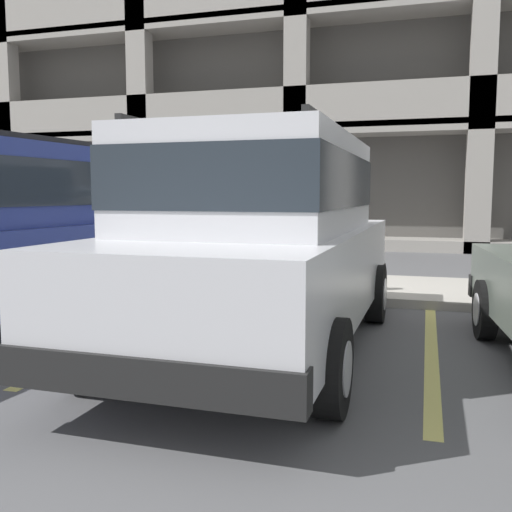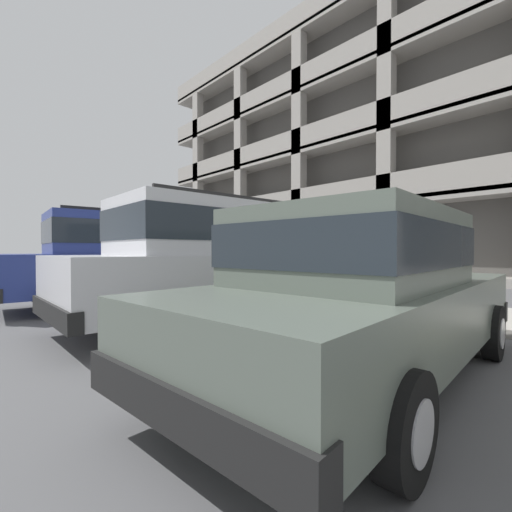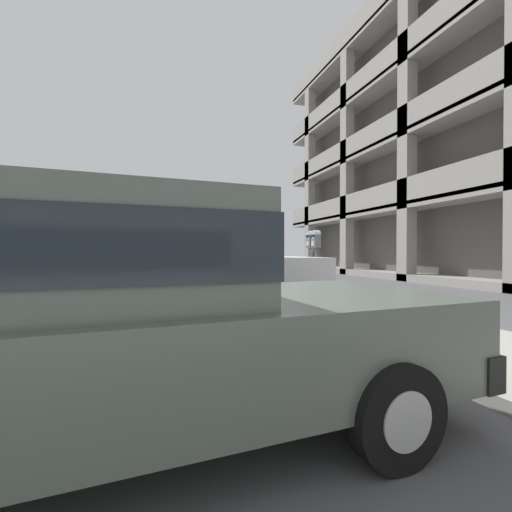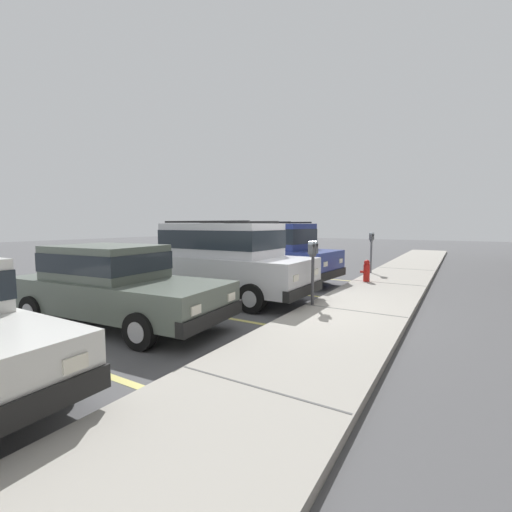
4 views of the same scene
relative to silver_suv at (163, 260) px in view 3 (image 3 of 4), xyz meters
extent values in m
cube|color=#565659|center=(0.03, 2.15, -1.14)|extent=(80.00, 80.00, 0.10)
cube|color=#ADA89E|center=(0.03, 3.45, -1.03)|extent=(40.00, 2.20, 0.12)
cube|color=#606060|center=(-7.97, 3.45, -0.97)|extent=(0.03, 2.16, 0.00)
cube|color=#606060|center=(-3.97, 3.45, -0.97)|extent=(0.03, 2.16, 0.00)
cube|color=#606060|center=(0.03, 3.45, -0.97)|extent=(0.03, 2.16, 0.00)
cube|color=#DBD16B|center=(-4.49, 0.75, -1.08)|extent=(0.12, 4.80, 0.01)
cube|color=#DBD16B|center=(-1.48, 0.75, -1.08)|extent=(0.12, 4.80, 0.01)
cube|color=#DBD16B|center=(1.53, 0.75, -1.08)|extent=(0.12, 4.80, 0.01)
cube|color=silver|center=(0.00, 0.02, -0.36)|extent=(1.89, 4.72, 0.80)
cube|color=silver|center=(0.00, -0.03, 0.46)|extent=(1.65, 2.93, 0.84)
cube|color=#232B33|center=(0.00, -0.03, 0.48)|extent=(1.68, 2.96, 0.46)
cube|color=black|center=(0.03, 2.33, -0.64)|extent=(1.88, 0.18, 0.24)
cube|color=silver|center=(0.60, 2.38, -0.28)|extent=(0.24, 0.03, 0.14)
cube|color=silver|center=(-0.54, 2.39, -0.28)|extent=(0.24, 0.03, 0.14)
cylinder|color=black|center=(0.92, 1.47, -0.76)|extent=(0.21, 0.66, 0.66)
cylinder|color=#B2B2B7|center=(0.92, 1.47, -0.76)|extent=(0.22, 0.37, 0.36)
cylinder|color=black|center=(-0.88, 1.49, -0.76)|extent=(0.21, 0.66, 0.66)
cylinder|color=#B2B2B7|center=(-0.88, 1.49, -0.76)|extent=(0.22, 0.37, 0.36)
cylinder|color=black|center=(0.89, -1.44, -0.76)|extent=(0.21, 0.66, 0.66)
cylinder|color=#B2B2B7|center=(0.89, -1.44, -0.76)|extent=(0.22, 0.37, 0.36)
cylinder|color=black|center=(-0.92, -1.42, -0.76)|extent=(0.21, 0.66, 0.66)
cylinder|color=#B2B2B7|center=(-0.92, -1.42, -0.76)|extent=(0.22, 0.37, 0.36)
cube|color=black|center=(0.69, -0.04, 0.92)|extent=(0.08, 2.62, 0.05)
cube|color=black|center=(-0.69, -0.02, 0.92)|extent=(0.08, 2.62, 0.05)
cube|color=navy|center=(-2.95, -0.26, -0.36)|extent=(2.23, 4.84, 0.80)
cube|color=navy|center=(-2.95, -0.31, 0.46)|extent=(1.86, 3.04, 0.84)
cube|color=#232B33|center=(-2.95, -0.31, 0.48)|extent=(1.88, 3.07, 0.46)
cube|color=black|center=(-2.76, 2.04, -0.64)|extent=(1.88, 0.32, 0.24)
cube|color=black|center=(-3.14, -2.56, -0.64)|extent=(1.88, 0.32, 0.24)
cube|color=silver|center=(-2.18, 2.05, -0.28)|extent=(0.24, 0.05, 0.14)
cube|color=silver|center=(-3.32, 2.14, -0.28)|extent=(0.24, 0.05, 0.14)
cylinder|color=black|center=(-1.93, 1.12, -0.76)|extent=(0.25, 0.67, 0.66)
cylinder|color=#B2B2B7|center=(-1.93, 1.12, -0.76)|extent=(0.25, 0.38, 0.36)
cylinder|color=black|center=(-3.73, 1.27, -0.76)|extent=(0.25, 0.67, 0.66)
cylinder|color=#B2B2B7|center=(-3.73, 1.27, -0.76)|extent=(0.25, 0.38, 0.36)
cylinder|color=black|center=(-2.17, -1.79, -0.76)|extent=(0.25, 0.67, 0.66)
cylinder|color=#B2B2B7|center=(-2.17, -1.79, -0.76)|extent=(0.25, 0.38, 0.36)
cylinder|color=black|center=(-3.97, -1.63, -0.76)|extent=(0.25, 0.67, 0.66)
cylinder|color=#B2B2B7|center=(-3.97, -1.63, -0.76)|extent=(0.25, 0.38, 0.36)
cube|color=black|center=(-2.27, -0.37, 0.92)|extent=(0.27, 2.62, 0.05)
cube|color=black|center=(-3.64, -0.25, 0.92)|extent=(0.27, 2.62, 0.05)
cube|color=#5B665B|center=(2.98, -0.28, -0.49)|extent=(2.06, 4.53, 0.60)
cube|color=#5B665B|center=(3.01, -0.58, 0.13)|extent=(1.66, 2.10, 0.64)
cube|color=#232B33|center=(3.01, -0.58, 0.15)|extent=(1.68, 2.12, 0.35)
cube|color=black|center=(2.80, 1.87, -0.67)|extent=(1.74, 0.30, 0.24)
cube|color=silver|center=(3.33, 1.97, -0.43)|extent=(0.24, 0.05, 0.14)
cube|color=silver|center=(2.27, 1.88, -0.43)|extent=(0.24, 0.05, 0.14)
cylinder|color=black|center=(3.70, 1.15, -0.79)|extent=(0.21, 0.61, 0.60)
cylinder|color=#B2B2B7|center=(3.70, 1.15, -0.79)|extent=(0.21, 0.34, 0.33)
cylinder|color=black|center=(2.04, 1.01, -0.79)|extent=(0.21, 0.61, 0.60)
cylinder|color=#B2B2B7|center=(2.04, 1.01, -0.79)|extent=(0.21, 0.34, 0.33)
cylinder|color=#47474C|center=(-0.05, 2.50, -0.42)|extent=(0.07, 0.07, 1.10)
cube|color=#47474C|center=(-0.05, 2.50, 0.17)|extent=(0.28, 0.06, 0.06)
cube|color=#515459|center=(-0.15, 2.50, 0.31)|extent=(0.15, 0.11, 0.22)
cylinder|color=#8C99A3|center=(-0.15, 2.50, 0.42)|extent=(0.15, 0.11, 0.15)
cube|color=#B7B293|center=(-0.15, 2.44, 0.27)|extent=(0.08, 0.01, 0.08)
cube|color=#515459|center=(0.05, 2.50, 0.31)|extent=(0.15, 0.11, 0.22)
cylinder|color=#8C99A3|center=(0.05, 2.50, 0.42)|extent=(0.15, 0.11, 0.15)
cube|color=#B7B293|center=(0.05, 2.44, 0.27)|extent=(0.08, 0.01, 0.08)
cylinder|color=#595B60|center=(-6.07, 2.46, -0.38)|extent=(0.07, 0.07, 1.18)
cube|color=#595B60|center=(-6.07, 2.46, 0.25)|extent=(0.28, 0.06, 0.06)
cube|color=#515459|center=(-6.17, 2.46, 0.39)|extent=(0.15, 0.11, 0.22)
cylinder|color=#9EA8B2|center=(-6.17, 2.46, 0.50)|extent=(0.15, 0.11, 0.15)
cube|color=#B7B293|center=(-6.17, 2.40, 0.35)|extent=(0.08, 0.01, 0.08)
cube|color=#515459|center=(-5.97, 2.46, 0.39)|extent=(0.15, 0.11, 0.22)
cylinder|color=#9EA8B2|center=(-5.97, 2.46, 0.50)|extent=(0.15, 0.11, 0.15)
cube|color=#B7B293|center=(-5.97, 2.40, 0.35)|extent=(0.08, 0.01, 0.08)
cube|color=gray|center=(-15.65, 9.97, 4.91)|extent=(0.60, 0.50, 12.00)
cube|color=gray|center=(-11.08, 9.97, 4.91)|extent=(0.60, 0.50, 12.00)
cube|color=gray|center=(-6.51, 9.97, 4.91)|extent=(0.60, 0.50, 12.00)
cylinder|color=red|center=(-3.95, 2.80, -0.69)|extent=(0.20, 0.20, 0.55)
sphere|color=red|center=(-3.95, 2.80, -0.36)|extent=(0.18, 0.18, 0.18)
cylinder|color=red|center=(-3.95, 2.65, -0.67)|extent=(0.08, 0.10, 0.08)
cylinder|color=red|center=(-3.80, 2.80, -0.67)|extent=(0.10, 0.07, 0.07)
camera|label=1|loc=(1.45, -5.05, 0.37)|focal=40.00mm
camera|label=2|loc=(4.68, -3.30, 0.11)|focal=24.00mm
camera|label=3|loc=(5.29, -0.15, 0.12)|focal=24.00mm
camera|label=4|loc=(7.19, 5.34, 0.85)|focal=24.00mm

